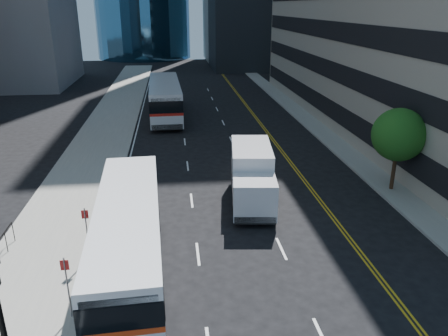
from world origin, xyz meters
name	(u,v)px	position (x,y,z in m)	size (l,w,h in m)	color
ground	(281,273)	(0.00, 0.00, 0.00)	(160.00, 160.00, 0.00)	black
sidewalk_west	(108,128)	(-10.50, 25.00, 0.07)	(5.00, 90.00, 0.15)	gray
sidewalk_east	(310,122)	(9.00, 25.00, 0.07)	(2.00, 90.00, 0.15)	gray
street_tree	(399,135)	(9.00, 8.00, 3.64)	(3.20, 3.20, 5.10)	#332114
bus_front	(129,234)	(-6.48, 1.22, 1.71)	(3.20, 12.23, 3.13)	white
bus_rear	(165,98)	(-5.17, 29.42, 1.94)	(3.41, 13.89, 3.56)	silver
box_truck	(252,175)	(0.01, 7.41, 1.68)	(3.06, 6.87, 3.18)	silver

